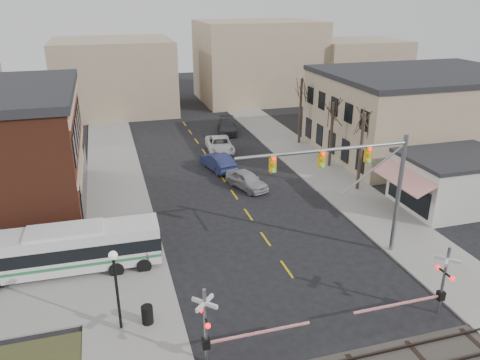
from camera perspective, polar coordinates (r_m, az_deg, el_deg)
The scene contains 20 objects.
ground at distance 28.01m, azimuth 7.26°, elevation -12.87°, with size 160.00×160.00×0.00m, color black.
sidewalk_west at distance 43.88m, azimuth -14.92°, elevation -0.06°, with size 5.00×60.00×0.12m, color gray.
sidewalk_east at distance 47.91m, azimuth 8.33°, elevation 2.33°, with size 5.00×60.00×0.12m, color gray.
tan_building at distance 53.08m, azimuth 21.09°, elevation 7.74°, with size 20.30×15.30×8.50m.
awning_shop at distance 40.36m, azimuth 24.61°, elevation -0.09°, with size 9.74×6.20×4.30m.
tree_east_a at distance 40.59m, azimuth 14.51°, elevation 3.37°, with size 0.28×0.28×6.75m.
tree_east_b at distance 45.79m, azimuth 11.06°, elevation 5.45°, with size 0.28×0.28×6.30m.
tree_east_c at distance 52.73m, azimuth 7.36°, elevation 8.33°, with size 0.28×0.28×7.20m.
transit_bus at distance 30.13m, azimuth -20.33°, elevation -7.91°, with size 11.01×2.65×2.82m.
traffic_signal_mast at distance 28.92m, azimuth 14.34°, elevation 0.72°, with size 10.86×0.30×8.00m.
rr_crossing_west at distance 22.02m, azimuth -3.10°, elevation -17.34°, with size 5.60×1.36×4.00m.
rr_crossing_east at distance 26.68m, azimuth 22.82°, elevation -11.49°, with size 5.60×1.36×4.00m.
street_lamp at distance 23.74m, azimuth -14.98°, elevation -11.05°, with size 0.44×0.44×4.43m.
trash_bin at distance 25.26m, azimuth -11.23°, elevation -15.80°, with size 0.60×0.60×0.99m, color black.
car_a at distance 40.62m, azimuth 0.83°, elevation 0.01°, with size 1.81×4.51×1.54m, color #9B9A9F.
car_b at distance 44.97m, azimuth -2.73°, elevation 2.25°, with size 1.72×4.95×1.63m, color #1C2246.
car_c at distance 50.11m, azimuth -2.49°, elevation 4.30°, with size 2.63×5.69×1.58m, color white.
car_d at distance 57.37m, azimuth -1.58°, elevation 6.57°, with size 2.17×5.35×1.55m, color #3A3A3F.
pedestrian_near at distance 29.36m, azimuth -11.28°, elevation -9.03°, with size 0.65×0.43×1.79m, color #574C46.
pedestrian_far at distance 31.32m, azimuth -16.35°, elevation -7.51°, with size 0.84×0.66×1.73m, color #33425A.
Camera 1 is at (-9.74, -20.93, 15.86)m, focal length 35.00 mm.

